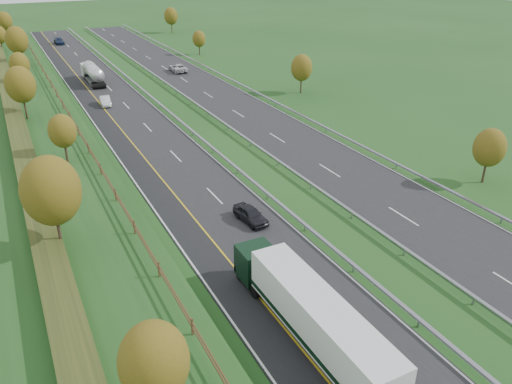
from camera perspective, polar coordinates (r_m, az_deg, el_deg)
ground at (r=69.98m, az=-6.04°, el=7.21°), size 400.00×400.00×0.00m
near_carriageway at (r=72.31m, az=-13.47°, el=7.28°), size 10.50×200.00×0.04m
far_carriageway at (r=77.54m, az=-1.52°, el=9.26°), size 10.50×200.00×0.04m
hard_shoulder at (r=71.59m, az=-16.38°, el=6.74°), size 3.00×200.00×0.04m
lane_markings at (r=73.83m, az=-8.62°, el=8.12°), size 26.75×200.00×0.01m
embankment_left at (r=70.36m, az=-23.84°, el=6.06°), size 12.00×200.00×2.00m
hedge_left at (r=69.85m, az=-25.68°, el=6.92°), size 2.20×180.00×1.10m
fence_left at (r=69.76m, az=-20.40°, el=8.01°), size 0.12×189.06×1.20m
median_barrier_near at (r=73.56m, az=-9.20°, el=8.47°), size 0.32×200.00×0.71m
median_barrier_far at (r=75.19m, az=-5.48°, el=9.08°), size 0.32×200.00×0.71m
outer_barrier_far at (r=79.95m, az=2.28°, el=10.22°), size 0.32×200.00×0.71m
trees_left at (r=65.65m, az=-24.09°, el=9.64°), size 6.64×164.30×7.66m
trees_far at (r=107.86m, az=-1.95°, el=16.37°), size 8.45×118.60×7.12m
box_lorry at (r=31.71m, az=6.13°, el=-13.63°), size 2.58×16.28×4.06m
road_tanker at (r=98.92m, az=-18.18°, el=12.83°), size 2.40×11.22×3.46m
car_dark_near at (r=45.33m, az=-0.62°, el=-2.58°), size 2.15×4.34×1.42m
car_silver_mid at (r=83.70m, az=-16.86°, el=9.94°), size 1.88×4.37×1.40m
car_small_far at (r=144.20m, az=-21.60°, el=15.75°), size 2.22×5.20×1.49m
car_oncoming at (r=104.43m, az=-8.91°, el=13.85°), size 2.71×5.69×1.57m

